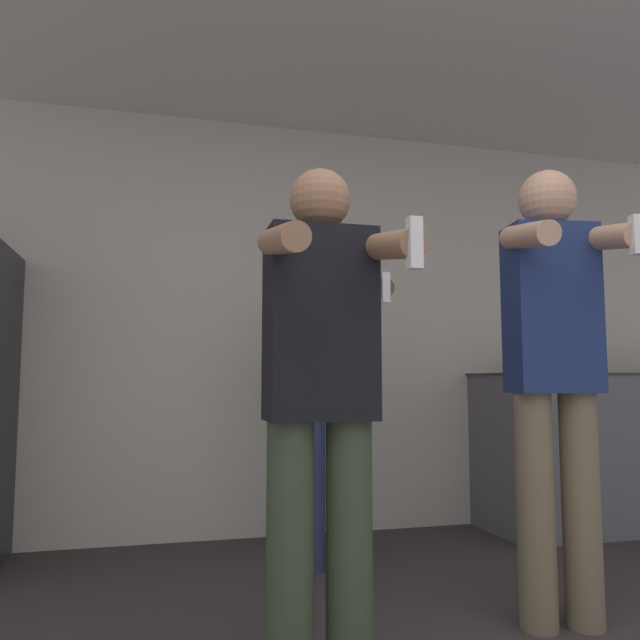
{
  "coord_description": "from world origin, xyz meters",
  "views": [
    {
      "loc": [
        -0.79,
        -0.92,
        0.93
      ],
      "look_at": [
        -0.3,
        0.98,
        1.12
      ],
      "focal_mm": 35.0,
      "sensor_mm": 36.0,
      "label": 1
    }
  ],
  "objects_px": {
    "bottle_short_whiskey": "(567,354)",
    "person_spectator_back": "(333,362)",
    "bottle_dark_rum": "(584,358)",
    "person_man_side": "(554,363)",
    "person_woman_foreground": "(321,396)",
    "bottle_tall_gin": "(523,354)"
  },
  "relations": [
    {
      "from": "bottle_tall_gin",
      "to": "person_man_side",
      "type": "height_order",
      "value": "person_man_side"
    },
    {
      "from": "bottle_tall_gin",
      "to": "bottle_dark_rum",
      "type": "bearing_deg",
      "value": 0.0
    },
    {
      "from": "bottle_dark_rum",
      "to": "bottle_short_whiskey",
      "type": "relative_size",
      "value": 0.91
    },
    {
      "from": "bottle_short_whiskey",
      "to": "person_spectator_back",
      "type": "distance_m",
      "value": 1.68
    },
    {
      "from": "bottle_dark_rum",
      "to": "person_spectator_back",
      "type": "xyz_separation_m",
      "value": [
        -1.76,
        -0.36,
        -0.05
      ]
    },
    {
      "from": "bottle_dark_rum",
      "to": "person_woman_foreground",
      "type": "xyz_separation_m",
      "value": [
        -2.13,
        -1.53,
        -0.19
      ]
    },
    {
      "from": "bottle_dark_rum",
      "to": "person_man_side",
      "type": "relative_size",
      "value": 0.15
    },
    {
      "from": "bottle_short_whiskey",
      "to": "person_spectator_back",
      "type": "bearing_deg",
      "value": -167.62
    },
    {
      "from": "person_woman_foreground",
      "to": "person_man_side",
      "type": "height_order",
      "value": "person_man_side"
    },
    {
      "from": "person_woman_foreground",
      "to": "bottle_tall_gin",
      "type": "bearing_deg",
      "value": 42.08
    },
    {
      "from": "bottle_tall_gin",
      "to": "person_man_side",
      "type": "bearing_deg",
      "value": -117.96
    },
    {
      "from": "bottle_short_whiskey",
      "to": "bottle_dark_rum",
      "type": "bearing_deg",
      "value": 0.0
    },
    {
      "from": "bottle_dark_rum",
      "to": "person_man_side",
      "type": "bearing_deg",
      "value": -131.15
    },
    {
      "from": "bottle_dark_rum",
      "to": "person_spectator_back",
      "type": "height_order",
      "value": "person_spectator_back"
    },
    {
      "from": "bottle_short_whiskey",
      "to": "person_woman_foreground",
      "type": "distance_m",
      "value": 2.53
    },
    {
      "from": "bottle_tall_gin",
      "to": "person_man_side",
      "type": "relative_size",
      "value": 0.17
    },
    {
      "from": "person_man_side",
      "to": "person_spectator_back",
      "type": "bearing_deg",
      "value": 124.67
    },
    {
      "from": "bottle_short_whiskey",
      "to": "person_woman_foreground",
      "type": "height_order",
      "value": "person_woman_foreground"
    },
    {
      "from": "bottle_tall_gin",
      "to": "bottle_short_whiskey",
      "type": "bearing_deg",
      "value": 0.0
    },
    {
      "from": "bottle_dark_rum",
      "to": "bottle_short_whiskey",
      "type": "xyz_separation_m",
      "value": [
        -0.13,
        0.0,
        0.02
      ]
    },
    {
      "from": "bottle_short_whiskey",
      "to": "person_man_side",
      "type": "relative_size",
      "value": 0.16
    },
    {
      "from": "bottle_dark_rum",
      "to": "person_man_side",
      "type": "distance_m",
      "value": 1.71
    }
  ]
}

